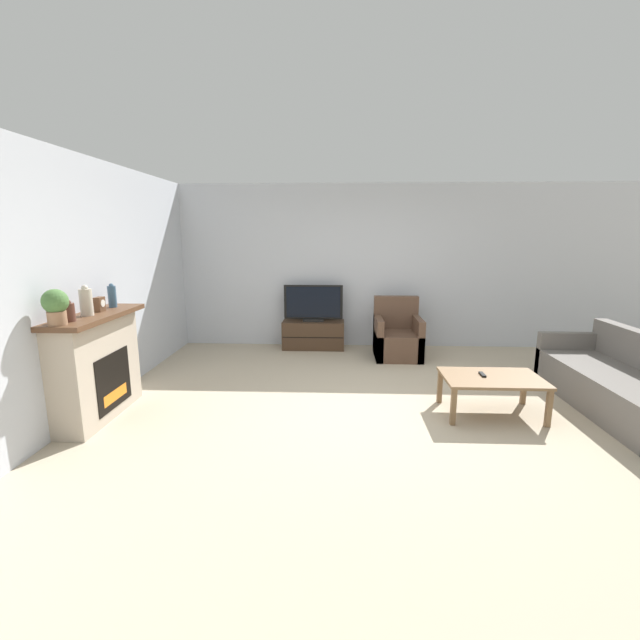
% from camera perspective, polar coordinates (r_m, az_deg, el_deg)
% --- Properties ---
extents(ground_plane, '(24.00, 24.00, 0.00)m').
position_cam_1_polar(ground_plane, '(4.95, 8.34, -11.18)').
color(ground_plane, tan).
extents(wall_back, '(12.00, 0.06, 2.70)m').
position_cam_1_polar(wall_back, '(7.26, 6.54, 7.07)').
color(wall_back, silver).
rests_on(wall_back, ground).
extents(wall_left, '(0.06, 12.00, 2.70)m').
position_cam_1_polar(wall_left, '(5.30, -27.95, 4.24)').
color(wall_left, silver).
rests_on(wall_left, ground).
extents(fireplace, '(0.44, 1.29, 1.10)m').
position_cam_1_polar(fireplace, '(4.99, -27.58, -5.35)').
color(fireplace, '#B7A893').
rests_on(fireplace, ground).
extents(mantel_vase_left, '(0.11, 0.11, 0.21)m').
position_cam_1_polar(mantel_vase_left, '(4.53, -30.55, 0.98)').
color(mantel_vase_left, '#512D23').
rests_on(mantel_vase_left, fireplace).
extents(mantel_vase_centre_left, '(0.12, 0.12, 0.30)m').
position_cam_1_polar(mantel_vase_centre_left, '(4.77, -28.73, 2.19)').
color(mantel_vase_centre_left, beige).
rests_on(mantel_vase_centre_left, fireplace).
extents(mantel_vase_right, '(0.09, 0.09, 0.26)m').
position_cam_1_polar(mantel_vase_right, '(5.18, -25.98, 2.89)').
color(mantel_vase_right, '#385670').
rests_on(mantel_vase_right, fireplace).
extents(mantel_clock, '(0.08, 0.11, 0.15)m').
position_cam_1_polar(mantel_clock, '(4.97, -27.32, 1.88)').
color(mantel_clock, brown).
rests_on(mantel_clock, fireplace).
extents(potted_plant, '(0.22, 0.22, 0.32)m').
position_cam_1_polar(potted_plant, '(4.38, -31.80, 1.69)').
color(potted_plant, '#936B4C').
rests_on(potted_plant, fireplace).
extents(tv_stand, '(1.02, 0.41, 0.47)m').
position_cam_1_polar(tv_stand, '(7.16, -0.88, -1.97)').
color(tv_stand, '#422D1E').
rests_on(tv_stand, ground).
extents(tv, '(0.97, 0.18, 0.60)m').
position_cam_1_polar(tv, '(7.06, -0.90, 2.10)').
color(tv, black).
rests_on(tv, tv_stand).
extents(armchair, '(0.70, 0.76, 0.92)m').
position_cam_1_polar(armchair, '(6.77, 10.26, -2.38)').
color(armchair, brown).
rests_on(armchair, ground).
extents(coffee_table, '(1.02, 0.67, 0.41)m').
position_cam_1_polar(coffee_table, '(4.90, 21.95, -7.56)').
color(coffee_table, brown).
rests_on(coffee_table, ground).
extents(remote, '(0.04, 0.15, 0.02)m').
position_cam_1_polar(remote, '(4.89, 20.84, -6.80)').
color(remote, black).
rests_on(remote, coffee_table).
extents(couch, '(0.85, 2.18, 0.82)m').
position_cam_1_polar(couch, '(5.67, 35.64, -7.32)').
color(couch, '#66605B').
rests_on(couch, ground).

